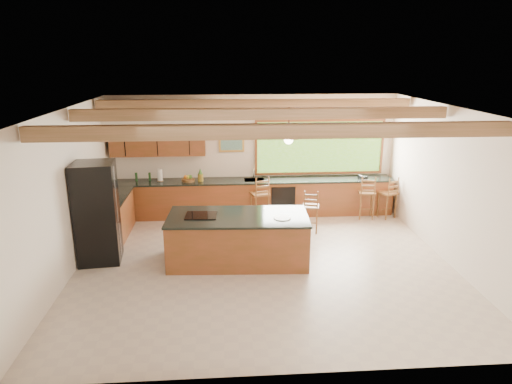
{
  "coord_description": "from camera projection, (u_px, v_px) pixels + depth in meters",
  "views": [
    {
      "loc": [
        -0.75,
        -8.12,
        3.9
      ],
      "look_at": [
        -0.11,
        0.8,
        1.23
      ],
      "focal_mm": 32.0,
      "sensor_mm": 36.0,
      "label": 1
    }
  ],
  "objects": [
    {
      "name": "refrigerator",
      "position": [
        97.0,
        213.0,
        8.81
      ],
      "size": [
        0.85,
        0.83,
        1.99
      ],
      "rotation": [
        0.0,
        0.0,
        0.1
      ],
      "color": "black",
      "rests_on": "ground"
    },
    {
      "name": "bar_stool_c",
      "position": [
        367.0,
        193.0,
        11.22
      ],
      "size": [
        0.46,
        0.46,
        1.11
      ],
      "rotation": [
        0.0,
        0.0,
        -0.16
      ],
      "color": "brown",
      "rests_on": "ground"
    },
    {
      "name": "counter_run",
      "position": [
        222.0,
        203.0,
        11.15
      ],
      "size": [
        7.12,
        3.1,
        1.25
      ],
      "color": "brown",
      "rests_on": "ground"
    },
    {
      "name": "bar_stool_d",
      "position": [
        389.0,
        194.0,
        11.27
      ],
      "size": [
        0.51,
        0.51,
        1.06
      ],
      "rotation": [
        0.0,
        0.0,
        0.43
      ],
      "color": "brown",
      "rests_on": "ground"
    },
    {
      "name": "bar_stool_b",
      "position": [
        311.0,
        208.0,
        10.35
      ],
      "size": [
        0.43,
        0.43,
        1.02
      ],
      "rotation": [
        0.0,
        0.0,
        -0.21
      ],
      "color": "brown",
      "rests_on": "ground"
    },
    {
      "name": "room_shell",
      "position": [
        253.0,
        146.0,
        8.91
      ],
      "size": [
        7.27,
        6.54,
        3.02
      ],
      "color": "silver",
      "rests_on": "ground"
    },
    {
      "name": "bar_stool_a",
      "position": [
        260.0,
        195.0,
        11.03
      ],
      "size": [
        0.51,
        0.51,
        1.15
      ],
      "rotation": [
        0.0,
        0.0,
        0.3
      ],
      "color": "brown",
      "rests_on": "ground"
    },
    {
      "name": "island",
      "position": [
        238.0,
        238.0,
        8.93
      ],
      "size": [
        2.78,
        1.41,
        0.97
      ],
      "rotation": [
        0.0,
        0.0,
        -0.05
      ],
      "color": "brown",
      "rests_on": "ground"
    },
    {
      "name": "ground",
      "position": [
        264.0,
        264.0,
        8.93
      ],
      "size": [
        7.2,
        7.2,
        0.0
      ],
      "primitive_type": "plane",
      "color": "#C2B1A1",
      "rests_on": "ground"
    }
  ]
}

